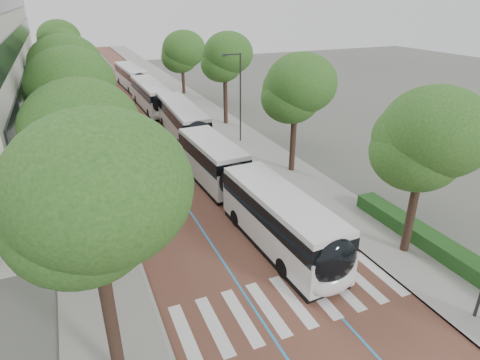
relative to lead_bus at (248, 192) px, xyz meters
name	(u,v)px	position (x,y,z in m)	size (l,w,h in m)	color
ground	(300,317)	(-1.56, -8.89, -1.63)	(160.00, 160.00, 0.00)	#51544C
road	(134,106)	(-1.56, 31.11, -1.62)	(11.00, 140.00, 0.02)	brown
sidewalk_left	(70,112)	(-9.06, 31.11, -1.57)	(4.00, 140.00, 0.12)	gray
sidewalk_right	(191,100)	(5.94, 31.11, -1.57)	(4.00, 140.00, 0.12)	gray
kerb_left	(87,110)	(-7.16, 31.11, -1.57)	(0.20, 140.00, 0.14)	gray
kerb_right	(177,101)	(4.04, 31.11, -1.57)	(0.20, 140.00, 0.14)	gray
zebra_crossing	(292,301)	(-1.36, -7.89, -1.60)	(10.55, 3.60, 0.01)	silver
lane_line_left	(121,107)	(-3.16, 31.11, -1.60)	(0.12, 126.00, 0.01)	#2787C6
lane_line_right	(147,104)	(0.04, 31.11, -1.60)	(0.12, 126.00, 0.01)	#2787C6
hedge	(456,257)	(7.54, -8.89, -1.11)	(1.20, 14.00, 0.80)	#1A4417
streetlight_far	(239,91)	(5.06, 13.11, 3.19)	(1.82, 0.20, 8.00)	#2B2B2D
lamp_post_left	(115,182)	(-7.66, -0.89, 2.49)	(0.14, 0.14, 8.00)	#2B2B2D
trees_left	(64,75)	(-9.06, 17.52, 4.90)	(6.30, 60.63, 9.29)	black
trees_right	(240,72)	(6.14, 15.27, 4.44)	(5.83, 47.48, 8.90)	black
lead_bus	(248,192)	(0.00, 0.00, 0.00)	(3.29, 18.49, 3.20)	black
bus_queued_0	(183,121)	(0.66, 16.44, 0.00)	(2.99, 12.48, 3.20)	silver
bus_queued_1	(152,97)	(0.18, 28.13, 0.00)	(2.65, 12.42, 3.20)	silver
bus_queued_2	(132,78)	(0.15, 41.69, 0.00)	(3.02, 12.49, 3.20)	silver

